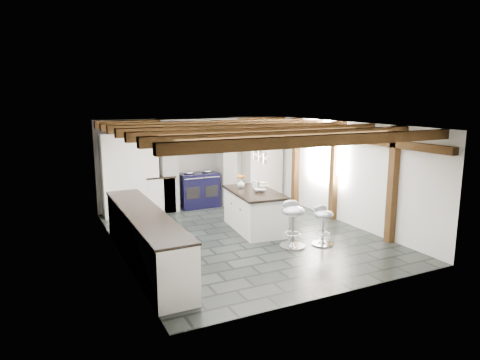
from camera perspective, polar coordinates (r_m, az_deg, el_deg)
name	(u,v)px	position (r m, az deg, el deg)	size (l,w,h in m)	color
ground	(244,236)	(8.94, 0.55, -7.43)	(6.00, 6.00, 0.00)	black
room_shell	(192,176)	(9.72, -6.40, 0.48)	(6.00, 6.03, 6.00)	white
range_cooker	(198,189)	(11.20, -5.58, -1.24)	(1.00, 0.63, 0.99)	black
kitchen_island	(254,210)	(9.24, 1.90, -4.00)	(1.08, 1.81, 1.14)	white
bar_stool_near	(323,221)	(8.44, 11.00, -5.33)	(0.46, 0.46, 0.78)	silver
bar_stool_far	(293,218)	(8.20, 7.05, -5.11)	(0.52, 0.52, 0.91)	silver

